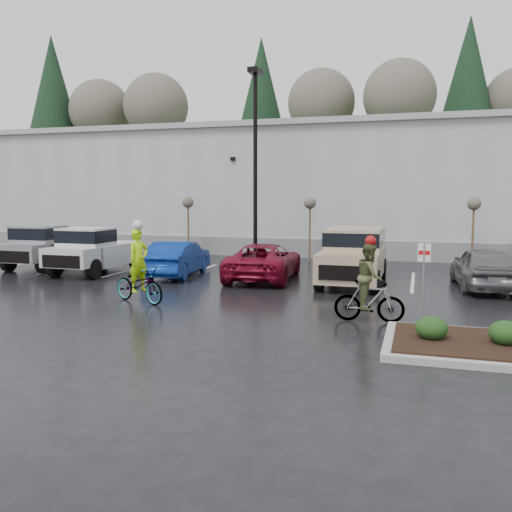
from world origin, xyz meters
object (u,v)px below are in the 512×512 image
(sapling_west, at_px, (188,206))
(sapling_east, at_px, (474,208))
(lamppost, at_px, (255,145))
(pickup_white, at_px, (99,249))
(suv_tan, at_px, (353,256))
(cyclist_olive, at_px, (369,291))
(fire_lane_sign, at_px, (423,275))
(car_blue, at_px, (178,258))
(car_red, at_px, (264,261))
(car_grey, at_px, (484,267))
(pickup_silver, at_px, (52,246))
(cyclist_hivis, at_px, (139,277))
(sapling_mid, at_px, (310,206))

(sapling_west, height_order, sapling_east, same)
(sapling_west, bearing_deg, lamppost, -14.04)
(pickup_white, relative_size, suv_tan, 1.02)
(cyclist_olive, bearing_deg, sapling_west, 38.07)
(lamppost, xyz_separation_m, fire_lane_sign, (7.80, -11.80, -4.28))
(fire_lane_sign, xyz_separation_m, car_blue, (-9.55, 6.65, -0.69))
(car_blue, distance_m, car_red, 3.62)
(sapling_west, relative_size, suv_tan, 0.63)
(car_red, height_order, car_grey, car_grey)
(car_grey, bearing_deg, sapling_west, -27.67)
(pickup_silver, relative_size, cyclist_hivis, 2.04)
(cyclist_hivis, bearing_deg, pickup_white, 63.53)
(sapling_mid, height_order, car_red, sapling_mid)
(sapling_east, relative_size, car_blue, 0.73)
(lamppost, distance_m, pickup_white, 8.84)
(car_grey, bearing_deg, car_blue, -3.32)
(cyclist_hivis, bearing_deg, sapling_east, -21.31)
(sapling_west, bearing_deg, fire_lane_sign, -47.33)
(sapling_mid, height_order, car_blue, sapling_mid)
(sapling_mid, bearing_deg, cyclist_olive, -71.76)
(sapling_west, xyz_separation_m, fire_lane_sign, (11.80, -12.80, -1.32))
(pickup_white, distance_m, car_grey, 15.37)
(pickup_silver, height_order, pickup_white, same)
(sapling_west, bearing_deg, suv_tan, -32.86)
(lamppost, bearing_deg, sapling_east, 5.71)
(car_grey, bearing_deg, sapling_east, -95.96)
(car_red, distance_m, cyclist_olive, 7.64)
(car_blue, xyz_separation_m, cyclist_hivis, (1.18, -5.35, 0.06))
(sapling_east, distance_m, fire_lane_sign, 13.06)
(lamppost, height_order, sapling_mid, lamppost)
(sapling_mid, bearing_deg, pickup_white, -142.60)
(suv_tan, height_order, cyclist_olive, cyclist_olive)
(sapling_west, xyz_separation_m, cyclist_hivis, (3.43, -11.50, -1.95))
(sapling_east, bearing_deg, sapling_mid, 180.00)
(pickup_silver, height_order, cyclist_olive, cyclist_olive)
(sapling_east, distance_m, cyclist_olive, 12.71)
(car_red, distance_m, cyclist_hivis, 6.04)
(sapling_mid, relative_size, car_red, 0.63)
(pickup_white, xyz_separation_m, car_grey, (15.36, 0.26, -0.22))
(lamppost, bearing_deg, sapling_mid, 21.80)
(fire_lane_sign, xyz_separation_m, suv_tan, (-2.45, 6.76, -0.38))
(fire_lane_sign, relative_size, car_blue, 0.50)
(fire_lane_sign, bearing_deg, sapling_mid, 112.49)
(sapling_west, xyz_separation_m, suv_tan, (9.35, -6.04, -1.70))
(car_blue, distance_m, suv_tan, 7.11)
(suv_tan, bearing_deg, lamppost, 136.71)
(sapling_east, height_order, car_grey, sapling_east)
(suv_tan, xyz_separation_m, car_grey, (4.54, 0.20, -0.27))
(suv_tan, bearing_deg, fire_lane_sign, -70.08)
(sapling_mid, xyz_separation_m, pickup_white, (-7.98, -6.10, -1.75))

